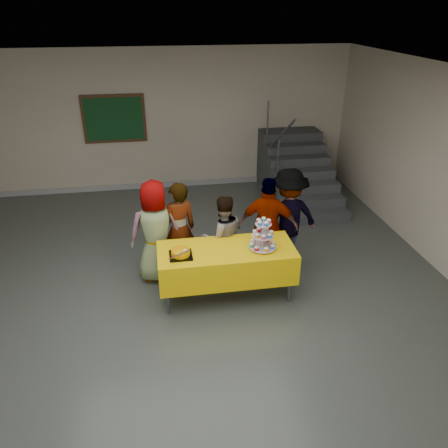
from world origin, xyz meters
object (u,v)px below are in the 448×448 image
object	(u,v)px
schoolchild_c	(223,238)
schoolchild_d	(268,226)
schoolchild_a	(156,232)
noticeboard	(114,119)
bear_cake	(181,252)
bake_table	(226,262)
schoolchild_b	(179,230)
schoolchild_e	(288,218)
staircase	(295,173)
cupcake_stand	(263,237)

from	to	relation	value
schoolchild_c	schoolchild_d	world-z (taller)	schoolchild_d
schoolchild_a	noticeboard	distance (m)	3.81
bear_cake	schoolchild_d	distance (m)	1.50
bake_table	schoolchild_b	distance (m)	0.95
schoolchild_d	schoolchild_e	world-z (taller)	schoolchild_e
schoolchild_d	staircase	distance (m)	3.21
staircase	noticeboard	xyz separation A→B (m)	(-3.76, 0.84, 1.11)
schoolchild_a	schoolchild_d	size ratio (longest dim) A/B	1.02
noticeboard	schoolchild_c	bearing A→B (deg)	-65.83
cupcake_stand	schoolchild_e	world-z (taller)	schoolchild_e
bake_table	schoolchild_a	bearing A→B (deg)	146.01
schoolchild_c	schoolchild_e	distance (m)	1.10
bear_cake	schoolchild_b	distance (m)	0.80
cupcake_stand	schoolchild_a	xyz separation A→B (m)	(-1.43, 0.70, -0.17)
cupcake_stand	staircase	size ratio (longest dim) A/B	0.19
schoolchild_a	staircase	distance (m)	4.15
schoolchild_e	noticeboard	bearing A→B (deg)	-63.14
schoolchild_a	schoolchild_d	xyz separation A→B (m)	(1.67, -0.08, -0.01)
staircase	noticeboard	world-z (taller)	noticeboard
cupcake_stand	schoolchild_a	distance (m)	1.60
bear_cake	schoolchild_c	world-z (taller)	schoolchild_c
schoolchild_b	schoolchild_e	xyz separation A→B (m)	(1.69, 0.05, 0.04)
schoolchild_a	noticeboard	xyz separation A→B (m)	(-0.72, 3.65, 0.82)
bake_table	staircase	bearing A→B (deg)	58.62
bake_table	schoolchild_c	world-z (taller)	schoolchild_c
schoolchild_a	staircase	world-z (taller)	staircase
bear_cake	staircase	xyz separation A→B (m)	(2.73, 3.53, -0.34)
schoolchild_c	schoolchild_a	bearing A→B (deg)	-15.48
schoolchild_c	schoolchild_e	bearing A→B (deg)	-176.24
bake_table	schoolchild_e	xyz separation A→B (m)	(1.09, 0.75, 0.24)
cupcake_stand	bear_cake	size ratio (longest dim) A/B	1.24
bear_cake	schoolchild_c	bearing A→B (deg)	42.52
bake_table	schoolchild_e	distance (m)	1.35
bake_table	schoolchild_a	world-z (taller)	schoolchild_a
schoolchild_e	noticeboard	xyz separation A→B (m)	(-2.75, 3.53, 0.81)
bear_cake	schoolchild_b	xyz separation A→B (m)	(0.03, 0.79, -0.08)
bake_table	bear_cake	distance (m)	0.69
schoolchild_a	schoolchild_c	bearing A→B (deg)	170.67
schoolchild_d	schoolchild_b	bearing A→B (deg)	10.60
schoolchild_c	noticeboard	distance (m)	4.23
noticeboard	schoolchild_d	bearing A→B (deg)	-57.35
bear_cake	schoolchild_a	distance (m)	0.79
cupcake_stand	noticeboard	size ratio (longest dim) A/B	0.34
cupcake_stand	bear_cake	distance (m)	1.12
schoolchild_b	noticeboard	world-z (taller)	noticeboard
cupcake_stand	schoolchild_b	bearing A→B (deg)	144.66
bear_cake	schoolchild_c	xyz separation A→B (m)	(0.66, 0.61, -0.17)
bear_cake	schoolchild_d	xyz separation A→B (m)	(1.36, 0.64, -0.06)
bake_table	cupcake_stand	distance (m)	0.63
cupcake_stand	schoolchild_c	xyz separation A→B (m)	(-0.46, 0.58, -0.29)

